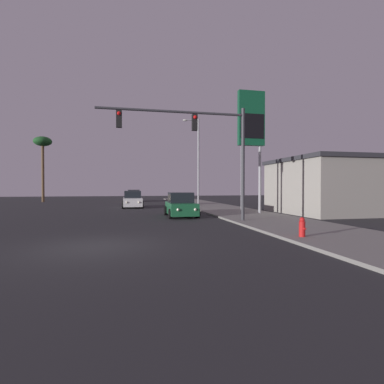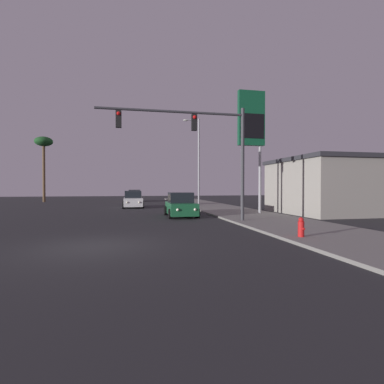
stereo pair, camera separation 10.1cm
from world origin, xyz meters
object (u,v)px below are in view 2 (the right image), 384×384
object	(u,v)px
car_green	(181,206)
palm_tree_far	(44,145)
car_white	(133,200)
traffic_light_mast	(202,139)
gas_station_sign	(251,125)
car_tan	(134,196)
street_lamp	(198,158)
fire_hydrant	(301,227)

from	to	relation	value
car_green	palm_tree_far	xyz separation A→B (m)	(-15.14, 24.04, 7.08)
car_white	traffic_light_mast	bearing A→B (deg)	104.14
palm_tree_far	traffic_light_mast	bearing A→B (deg)	-61.09
gas_station_sign	car_tan	bearing A→B (deg)	109.72
car_tan	palm_tree_far	size ratio (longest dim) A/B	0.48
traffic_light_mast	street_lamp	world-z (taller)	street_lamp
car_white	street_lamp	size ratio (longest dim) A/B	0.48
car_white	traffic_light_mast	distance (m)	15.24
car_white	car_tan	size ratio (longest dim) A/B	1.00
car_white	fire_hydrant	world-z (taller)	car_white
car_green	gas_station_sign	distance (m)	7.88
car_green	street_lamp	size ratio (longest dim) A/B	0.48
car_tan	fire_hydrant	xyz separation A→B (m)	(5.90, -32.96, -0.27)
car_green	gas_station_sign	bearing A→B (deg)	-177.65
traffic_light_mast	fire_hydrant	distance (m)	7.74
traffic_light_mast	palm_tree_far	xyz separation A→B (m)	(-15.63, 28.29, 3.07)
car_tan	fire_hydrant	world-z (taller)	car_tan
car_tan	street_lamp	xyz separation A→B (m)	(6.26, -13.19, 4.36)
street_lamp	palm_tree_far	distance (m)	23.65
traffic_light_mast	street_lamp	xyz separation A→B (m)	(2.90, 13.85, 0.34)
fire_hydrant	palm_tree_far	bearing A→B (deg)	117.97
car_green	car_tan	distance (m)	22.97
street_lamp	gas_station_sign	distance (m)	9.83
street_lamp	gas_station_sign	xyz separation A→B (m)	(1.89, -9.54, 1.50)
fire_hydrant	palm_tree_far	distance (m)	39.43
car_tan	gas_station_sign	distance (m)	24.84
gas_station_sign	palm_tree_far	world-z (taller)	gas_station_sign
gas_station_sign	fire_hydrant	bearing A→B (deg)	-102.39
car_white	fire_hydrant	bearing A→B (deg)	106.80
car_white	palm_tree_far	bearing A→B (deg)	-49.99
fire_hydrant	car_green	bearing A→B (deg)	106.59
traffic_light_mast	car_white	bearing A→B (deg)	104.48
palm_tree_far	car_green	bearing A→B (deg)	-57.81
traffic_light_mast	fire_hydrant	bearing A→B (deg)	-66.76
traffic_light_mast	palm_tree_far	world-z (taller)	palm_tree_far
car_green	car_tan	xyz separation A→B (m)	(-2.87, 22.79, 0.00)
traffic_light_mast	fire_hydrant	world-z (taller)	traffic_light_mast
street_lamp	traffic_light_mast	bearing A→B (deg)	-101.83
gas_station_sign	fire_hydrant	distance (m)	12.13
car_green	gas_station_sign	world-z (taller)	gas_station_sign
car_green	fire_hydrant	world-z (taller)	car_green
fire_hydrant	car_white	bearing A→B (deg)	107.15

